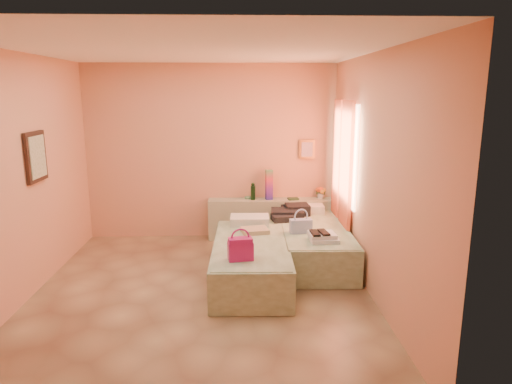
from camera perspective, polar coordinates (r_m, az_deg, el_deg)
ground at (r=5.63m, az=-6.78°, el=-12.45°), size 4.50×4.50×0.00m
room_walls at (r=5.69m, az=-4.70°, el=6.62°), size 4.02×4.51×2.81m
headboard_ledge at (r=7.49m, az=1.94°, el=-3.35°), size 2.05×0.30×0.65m
bed_left at (r=5.88m, az=-0.62°, el=-8.59°), size 0.94×2.02×0.50m
bed_right at (r=6.57m, az=7.16°, el=-6.40°), size 0.94×2.02×0.50m
water_bottle at (r=7.34m, az=-0.38°, el=0.02°), size 0.09×0.09×0.26m
rainbow_box at (r=7.35m, az=1.64°, el=0.91°), size 0.12×0.12×0.49m
small_dish at (r=7.45m, az=-0.95°, el=-0.71°), size 0.16×0.16×0.03m
green_book at (r=7.40m, az=4.68°, el=-0.86°), size 0.19×0.15×0.03m
flower_vase at (r=7.50m, az=8.09°, el=0.03°), size 0.21×0.21×0.23m
magenta_handbag at (r=5.18m, az=-1.96°, el=-7.09°), size 0.30×0.20×0.26m
khaki_garment at (r=6.16m, az=-0.15°, el=-4.84°), size 0.40×0.35×0.06m
clothes_pile at (r=6.90m, az=4.30°, el=-2.56°), size 0.57×0.57×0.16m
blue_handbag at (r=6.17m, az=5.62°, el=-4.26°), size 0.31×0.16×0.19m
towel_stack at (r=5.89m, az=8.48°, el=-5.62°), size 0.36×0.31×0.10m
sandal_pair at (r=5.85m, az=7.94°, el=-5.08°), size 0.20×0.26×0.03m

